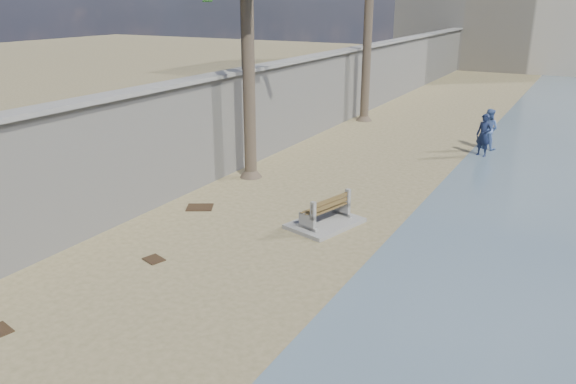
% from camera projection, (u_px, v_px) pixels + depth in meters
% --- Properties ---
extents(seawall, '(0.45, 70.00, 3.50)m').
position_uv_depth(seawall, '(332.00, 90.00, 27.51)').
color(seawall, gray).
rests_on(seawall, ground_plane).
extents(wall_cap, '(0.80, 70.00, 0.12)m').
position_uv_depth(wall_cap, '(333.00, 53.00, 26.93)').
color(wall_cap, gray).
rests_on(wall_cap, seawall).
extents(bench_far, '(1.88, 2.33, 0.85)m').
position_uv_depth(bench_far, '(325.00, 213.00, 15.65)').
color(bench_far, gray).
rests_on(bench_far, ground_plane).
extents(person_a, '(0.84, 0.70, 1.97)m').
position_uv_depth(person_a, '(484.00, 132.00, 22.35)').
color(person_a, '#141D39').
rests_on(person_a, ground_plane).
extents(person_b, '(1.07, 0.93, 1.90)m').
position_uv_depth(person_b, '(489.00, 127.00, 23.44)').
color(person_b, '#4F6AA4').
rests_on(person_b, ground_plane).
extents(debris_c, '(0.98, 0.92, 0.03)m').
position_uv_depth(debris_c, '(200.00, 207.00, 17.07)').
color(debris_c, '#382616').
rests_on(debris_c, ground_plane).
extents(debris_d, '(0.58, 0.52, 0.03)m').
position_uv_depth(debris_d, '(154.00, 259.00, 13.67)').
color(debris_d, '#382616').
rests_on(debris_d, ground_plane).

